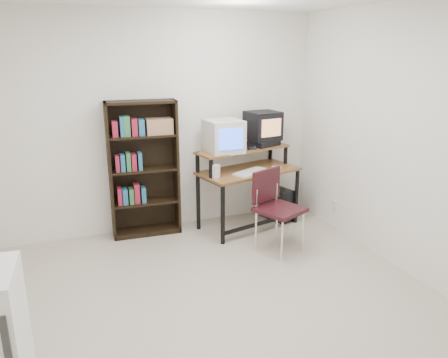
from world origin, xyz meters
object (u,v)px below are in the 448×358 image
object	(u,v)px
crt_tv	(263,126)
bookshelf	(143,167)
computer_desk	(248,173)
pc_tower	(276,203)
school_chair	(275,202)
crt_monitor	(224,136)

from	to	relation	value
crt_tv	bookshelf	distance (m)	1.58
computer_desk	pc_tower	xyz separation A→B (m)	(0.45, 0.07, -0.48)
school_chair	bookshelf	world-z (taller)	bookshelf
crt_monitor	pc_tower	bearing A→B (deg)	-1.83
crt_monitor	pc_tower	world-z (taller)	crt_monitor
crt_monitor	crt_tv	size ratio (longest dim) A/B	1.03
bookshelf	computer_desk	bearing A→B (deg)	-7.39
crt_monitor	bookshelf	xyz separation A→B (m)	(-0.94, 0.19, -0.33)
school_chair	pc_tower	bearing A→B (deg)	37.20
crt_tv	crt_monitor	bearing A→B (deg)	-173.64
crt_monitor	pc_tower	xyz separation A→B (m)	(0.75, 0.02, -0.95)
crt_monitor	bookshelf	world-z (taller)	bookshelf
pc_tower	bookshelf	world-z (taller)	bookshelf
school_chair	bookshelf	bearing A→B (deg)	119.08
computer_desk	pc_tower	distance (m)	0.66
computer_desk	crt_monitor	bearing A→B (deg)	158.13
computer_desk	crt_tv	size ratio (longest dim) A/B	3.12
computer_desk	bookshelf	xyz separation A→B (m)	(-1.24, 0.23, 0.14)
pc_tower	bookshelf	xyz separation A→B (m)	(-1.69, 0.17, 0.62)
crt_tv	pc_tower	distance (m)	1.04
crt_tv	bookshelf	bearing A→B (deg)	170.40
crt_tv	school_chair	size ratio (longest dim) A/B	0.48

